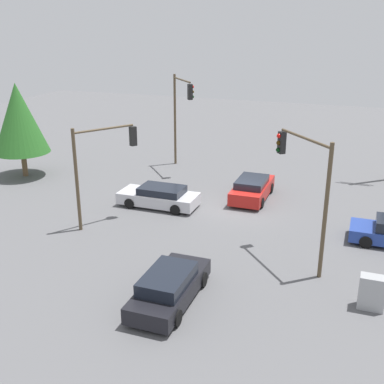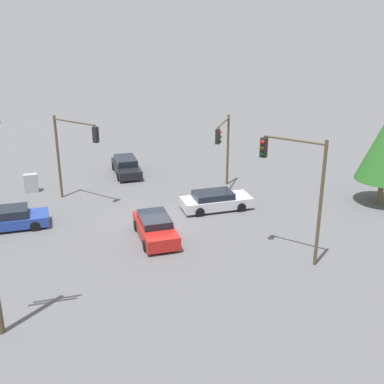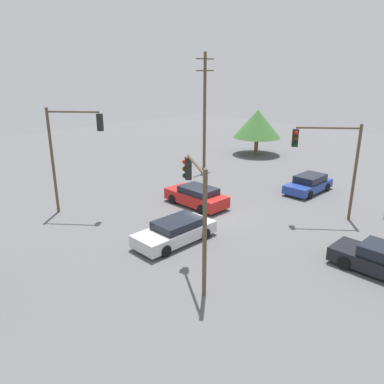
{
  "view_description": "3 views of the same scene",
  "coord_description": "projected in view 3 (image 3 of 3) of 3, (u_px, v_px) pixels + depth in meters",
  "views": [
    {
      "loc": [
        -6.71,
        26.17,
        10.59
      ],
      "look_at": [
        2.16,
        2.01,
        1.38
      ],
      "focal_mm": 45.0,
      "sensor_mm": 36.0,
      "label": 1
    },
    {
      "loc": [
        -5.79,
        -27.35,
        12.65
      ],
      "look_at": [
        2.13,
        -0.74,
        2.28
      ],
      "focal_mm": 45.0,
      "sensor_mm": 36.0,
      "label": 2
    },
    {
      "loc": [
        17.04,
        15.48,
        9.17
      ],
      "look_at": [
        1.72,
        -0.04,
        1.9
      ],
      "focal_mm": 35.0,
      "sensor_mm": 36.0,
      "label": 3
    }
  ],
  "objects": [
    {
      "name": "sedan_red",
      "position": [
        196.0,
        196.0,
        26.01
      ],
      "size": [
        2.04,
        4.61,
        1.37
      ],
      "rotation": [
        0.0,
        0.0,
        3.14
      ],
      "color": "red",
      "rests_on": "ground_plane"
    },
    {
      "name": "utility_pole_tall",
      "position": [
        205.0,
        109.0,
        34.7
      ],
      "size": [
        2.2,
        0.28,
        10.52
      ],
      "color": "brown",
      "rests_on": "ground_plane"
    },
    {
      "name": "ground_plane",
      "position": [
        211.0,
        214.0,
        24.71
      ],
      "size": [
        80.0,
        80.0,
        0.0
      ],
      "primitive_type": "plane",
      "color": "#5B5B5E"
    },
    {
      "name": "tree_left",
      "position": [
        257.0,
        124.0,
        40.69
      ],
      "size": [
        5.19,
        5.19,
        4.88
      ],
      "color": "brown",
      "rests_on": "ground_plane"
    },
    {
      "name": "sedan_silver",
      "position": [
        175.0,
        231.0,
        20.56
      ],
      "size": [
        4.75,
        2.06,
        1.26
      ],
      "rotation": [
        0.0,
        0.0,
        -1.57
      ],
      "color": "silver",
      "rests_on": "ground_plane"
    },
    {
      "name": "traffic_signal_aux",
      "position": [
        70.0,
        143.0,
        23.49
      ],
      "size": [
        2.49,
        2.81,
        6.86
      ],
      "rotation": [
        0.0,
        0.0,
        2.28
      ],
      "color": "brown",
      "rests_on": "ground_plane"
    },
    {
      "name": "traffic_signal_cross",
      "position": [
        331.0,
        155.0,
        22.59
      ],
      "size": [
        2.8,
        3.16,
        6.03
      ],
      "rotation": [
        0.0,
        0.0,
        -0.86
      ],
      "color": "brown",
      "rests_on": "ground_plane"
    },
    {
      "name": "traffic_signal_main",
      "position": [
        196.0,
        199.0,
        16.11
      ],
      "size": [
        2.17,
        3.19,
        5.51
      ],
      "rotation": [
        0.0,
        0.0,
        4.14
      ],
      "color": "brown",
      "rests_on": "ground_plane"
    },
    {
      "name": "sedan_blue",
      "position": [
        309.0,
        184.0,
        28.88
      ],
      "size": [
        4.38,
        2.02,
        1.32
      ],
      "rotation": [
        0.0,
        0.0,
        -1.57
      ],
      "color": "#233D93",
      "rests_on": "ground_plane"
    }
  ]
}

